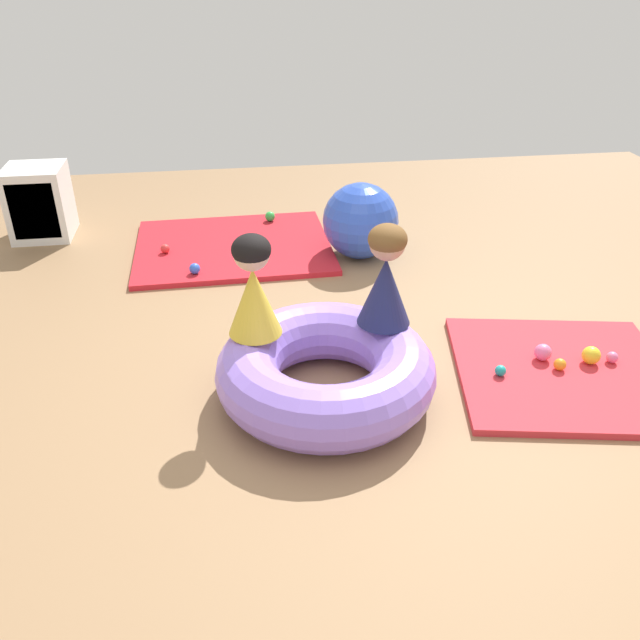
{
  "coord_description": "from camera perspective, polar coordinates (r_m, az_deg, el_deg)",
  "views": [
    {
      "loc": [
        -0.54,
        -2.85,
        2.04
      ],
      "look_at": [
        -0.11,
        0.09,
        0.34
      ],
      "focal_mm": 37.03,
      "sensor_mm": 36.0,
      "label": 1
    }
  ],
  "objects": [
    {
      "name": "gym_mat_center_rear",
      "position": [
        5.15,
        -7.49,
        6.31
      ],
      "size": [
        1.5,
        1.25,
        0.04
      ],
      "primitive_type": "cube",
      "rotation": [
        0.0,
        0.0,
        0.02
      ],
      "color": "red",
      "rests_on": "ground"
    },
    {
      "name": "storage_cube",
      "position": [
        5.69,
        -23.12,
        9.26
      ],
      "size": [
        0.44,
        0.44,
        0.56
      ],
      "color": "silver",
      "rests_on": "ground"
    },
    {
      "name": "play_ball_teal",
      "position": [
        3.65,
        15.33,
        -4.24
      ],
      "size": [
        0.06,
        0.06,
        0.06
      ],
      "primitive_type": "sphere",
      "color": "teal",
      "rests_on": "gym_mat_far_left"
    },
    {
      "name": "play_ball_blue",
      "position": [
        4.69,
        -10.78,
        4.39
      ],
      "size": [
        0.08,
        0.08,
        0.08
      ],
      "primitive_type": "sphere",
      "color": "blue",
      "rests_on": "gym_mat_center_rear"
    },
    {
      "name": "play_ball_orange",
      "position": [
        3.79,
        20.02,
        -3.63
      ],
      "size": [
        0.07,
        0.07,
        0.07
      ],
      "primitive_type": "sphere",
      "color": "orange",
      "rests_on": "gym_mat_far_left"
    },
    {
      "name": "ground_plane",
      "position": [
        3.55,
        2.03,
        -5.43
      ],
      "size": [
        8.0,
        8.0,
        0.0
      ],
      "primitive_type": "plane",
      "color": "#93704C"
    },
    {
      "name": "play_ball_pink",
      "position": [
        3.96,
        23.93,
        -2.97
      ],
      "size": [
        0.06,
        0.06,
        0.06
      ],
      "primitive_type": "sphere",
      "color": "pink",
      "rests_on": "gym_mat_far_left"
    },
    {
      "name": "play_ball_green",
      "position": [
        5.55,
        -4.34,
        8.92
      ],
      "size": [
        0.08,
        0.08,
        0.08
      ],
      "primitive_type": "sphere",
      "color": "green",
      "rests_on": "gym_mat_center_rear"
    },
    {
      "name": "gym_mat_far_left",
      "position": [
        3.83,
        20.22,
        -4.26
      ],
      "size": [
        1.31,
        1.27,
        0.04
      ],
      "primitive_type": "cube",
      "rotation": [
        0.0,
        0.0,
        -0.19
      ],
      "color": "red",
      "rests_on": "ground"
    },
    {
      "name": "play_ball_pink_second",
      "position": [
        3.84,
        18.7,
        -2.66
      ],
      "size": [
        0.09,
        0.09,
        0.09
      ],
      "primitive_type": "sphere",
      "color": "pink",
      "rests_on": "gym_mat_far_left"
    },
    {
      "name": "child_in_navy",
      "position": [
        3.35,
        5.69,
        3.78
      ],
      "size": [
        0.28,
        0.28,
        0.54
      ],
      "rotation": [
        0.0,
        0.0,
        3.16
      ],
      "color": "navy",
      "rests_on": "inflatable_cushion"
    },
    {
      "name": "inflatable_cushion",
      "position": [
        3.36,
        0.49,
        -4.38
      ],
      "size": [
        1.12,
        1.12,
        0.32
      ],
      "primitive_type": "torus",
      "color": "#9975EA",
      "rests_on": "ground"
    },
    {
      "name": "child_in_yellow",
      "position": [
        3.26,
        -5.79,
        2.89
      ],
      "size": [
        0.28,
        0.28,
        0.53
      ],
      "rotation": [
        0.0,
        0.0,
        6.24
      ],
      "color": "yellow",
      "rests_on": "inflatable_cushion"
    },
    {
      "name": "play_ball_red",
      "position": [
        5.07,
        -13.24,
        6.02
      ],
      "size": [
        0.07,
        0.07,
        0.07
      ],
      "primitive_type": "sphere",
      "color": "red",
      "rests_on": "gym_mat_center_rear"
    },
    {
      "name": "exercise_ball_large",
      "position": [
        4.9,
        3.52,
        8.54
      ],
      "size": [
        0.56,
        0.56,
        0.56
      ],
      "primitive_type": "sphere",
      "color": "blue",
      "rests_on": "ground"
    },
    {
      "name": "play_ball_yellow",
      "position": [
        3.9,
        22.39,
        -2.83
      ],
      "size": [
        0.1,
        0.1,
        0.1
      ],
      "primitive_type": "sphere",
      "color": "yellow",
      "rests_on": "gym_mat_far_left"
    }
  ]
}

